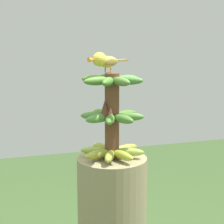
% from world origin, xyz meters
% --- Properties ---
extents(banana_bunch, '(0.25, 0.25, 0.33)m').
position_xyz_m(banana_bunch, '(-0.00, -0.00, 1.34)').
color(banana_bunch, brown).
rests_on(banana_bunch, banana_tree).
extents(perched_bird, '(0.18, 0.10, 0.08)m').
position_xyz_m(perched_bird, '(-0.02, 0.02, 1.55)').
color(perched_bird, '#C68933').
rests_on(perched_bird, banana_bunch).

